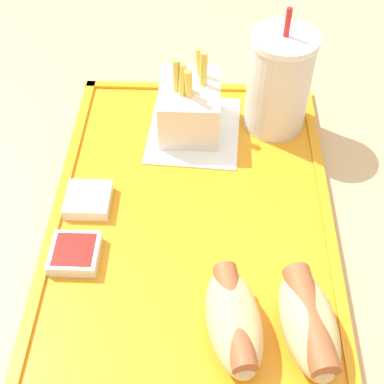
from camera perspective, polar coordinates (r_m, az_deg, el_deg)
The scene contains 9 objects.
dining_table at distance 0.94m, azimuth -0.16°, elevation -17.40°, with size 1.28×0.96×0.74m.
food_tray at distance 0.62m, azimuth -0.00°, elevation -2.11°, with size 0.47×0.32×0.01m.
paper_napkin at distance 0.71m, azimuth 0.22°, elevation 6.64°, with size 0.15×0.13×0.00m.
soda_cup at distance 0.69m, azimuth 9.25°, elevation 11.46°, with size 0.08×0.08×0.17m.
hot_dog_far at distance 0.52m, azimuth 12.33°, elevation -13.41°, with size 0.12×0.07×0.05m.
hot_dog_near at distance 0.51m, azimuth 4.47°, elevation -13.44°, with size 0.12×0.07×0.05m.
fries_carton at distance 0.70m, azimuth -0.24°, elevation 9.12°, with size 0.10×0.08×0.11m.
sauce_cup_mayo at distance 0.63m, azimuth -11.00°, elevation -0.77°, with size 0.05×0.05×0.02m.
sauce_cup_ketchup at distance 0.59m, azimuth -12.38°, elevation -6.39°, with size 0.05×0.05×0.02m.
Camera 1 is at (0.38, 0.02, 1.22)m, focal length 50.00 mm.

